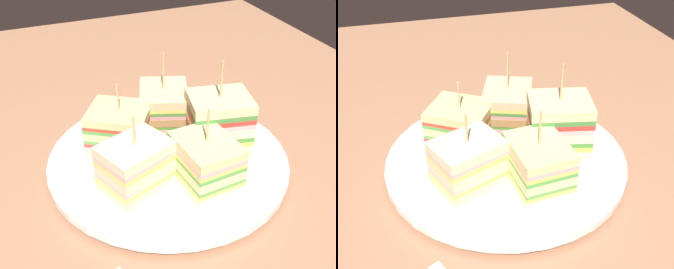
% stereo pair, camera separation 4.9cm
% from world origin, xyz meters
% --- Properties ---
extents(ground_plane, '(1.10, 0.86, 0.02)m').
position_xyz_m(ground_plane, '(0.00, 0.00, -0.01)').
color(ground_plane, '#A06F50').
extents(plate, '(0.28, 0.28, 0.02)m').
position_xyz_m(plate, '(0.00, 0.00, 0.01)').
color(plate, white).
rests_on(plate, ground_plane).
extents(sandwich_wedge_0, '(0.07, 0.08, 0.08)m').
position_xyz_m(sandwich_wedge_0, '(-0.03, 0.05, 0.04)').
color(sandwich_wedge_0, beige).
rests_on(sandwich_wedge_0, plate).
extents(sandwich_wedge_1, '(0.08, 0.06, 0.09)m').
position_xyz_m(sandwich_wedge_1, '(-0.06, -0.02, 0.04)').
color(sandwich_wedge_1, beige).
rests_on(sandwich_wedge_1, plate).
extents(sandwich_wedge_2, '(0.07, 0.08, 0.11)m').
position_xyz_m(sandwich_wedge_2, '(-0.01, -0.06, 0.05)').
color(sandwich_wedge_2, beige).
rests_on(sandwich_wedge_2, plate).
extents(sandwich_wedge_3, '(0.09, 0.08, 0.10)m').
position_xyz_m(sandwich_wedge_3, '(0.06, -0.02, 0.04)').
color(sandwich_wedge_3, beige).
rests_on(sandwich_wedge_3, plate).
extents(sandwich_wedge_4, '(0.09, 0.09, 0.08)m').
position_xyz_m(sandwich_wedge_4, '(0.04, 0.04, 0.04)').
color(sandwich_wedge_4, '#DCC589').
rests_on(sandwich_wedge_4, plate).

